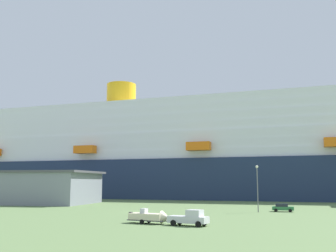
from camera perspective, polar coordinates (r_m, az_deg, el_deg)
ground_plane at (r=111.82m, az=0.73°, el=-11.04°), size 600.00×600.00×0.00m
cruise_ship at (r=151.02m, az=7.06°, el=-4.54°), size 292.59×51.49×55.67m
terminal_building at (r=126.65m, az=-22.36°, el=-8.03°), size 55.46×25.30×9.07m
pickup_truck at (r=56.97m, az=3.11°, el=-12.92°), size 5.91×3.25×2.20m
small_boat_on_trailer at (r=59.83m, az=-2.40°, el=-12.76°), size 7.34×3.30×2.15m
street_lamp at (r=83.94m, az=12.56°, el=-7.79°), size 0.56×0.56×9.37m
parked_car_green_wagon at (r=86.91m, az=15.96°, el=-11.07°), size 4.34×2.29×1.58m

